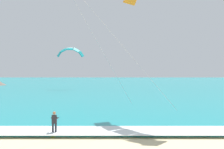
% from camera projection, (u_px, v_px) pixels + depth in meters
% --- Properties ---
extents(sea, '(200.00, 120.00, 0.20)m').
position_uv_depth(sea, '(117.00, 84.00, 77.97)').
color(sea, teal).
rests_on(sea, ground).
extents(surf_foam, '(200.00, 2.88, 0.04)m').
position_uv_depth(surf_foam, '(131.00, 131.00, 18.99)').
color(surf_foam, white).
rests_on(surf_foam, sea).
extents(surfboard, '(0.53, 1.43, 0.09)m').
position_uv_depth(surfboard, '(55.00, 135.00, 18.46)').
color(surfboard, yellow).
rests_on(surfboard, ground).
extents(kitesurfer, '(0.55, 0.54, 1.69)m').
position_uv_depth(kitesurfer, '(55.00, 122.00, 18.45)').
color(kitesurfer, '#232328').
rests_on(kitesurfer, ground).
extents(kite_distant, '(6.22, 1.68, 2.24)m').
position_uv_depth(kite_distant, '(70.00, 51.00, 59.02)').
color(kite_distant, teal).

